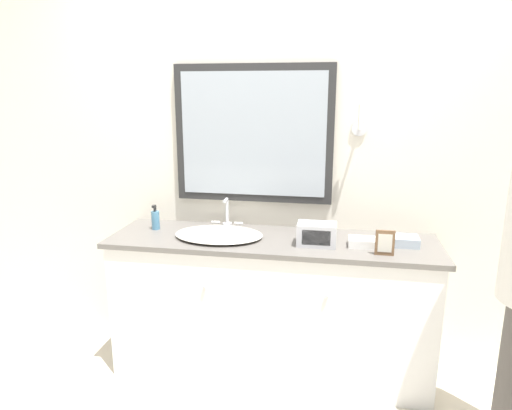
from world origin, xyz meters
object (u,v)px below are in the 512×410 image
Objects in this scene: appliance_box at (317,234)px; picture_frame at (385,243)px; sink_basin at (219,234)px; soap_bottle at (155,219)px.

appliance_box is 1.59× the size of picture_frame.
sink_basin is 0.95m from picture_frame.
soap_bottle is (-0.43, 0.08, 0.04)m from sink_basin.
soap_bottle is at bearing 170.41° from picture_frame.
sink_basin reaches higher than soap_bottle.
sink_basin is 3.84× the size of picture_frame.
appliance_box is at bearing -4.55° from sink_basin.
picture_frame reaches higher than appliance_box.
sink_basin reaches higher than picture_frame.
soap_bottle reaches higher than appliance_box.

